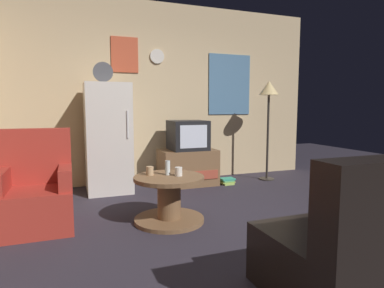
# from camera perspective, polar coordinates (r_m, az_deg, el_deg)

# --- Properties ---
(ground_plane) EXTENTS (12.00, 12.00, 0.00)m
(ground_plane) POSITION_cam_1_polar(r_m,az_deg,el_deg) (3.21, 6.70, -15.14)
(ground_plane) COLOR #2D2833
(wall_with_art) EXTENTS (5.20, 0.12, 2.78)m
(wall_with_art) POSITION_cam_1_polar(r_m,az_deg,el_deg) (5.29, -5.35, 8.75)
(wall_with_art) COLOR #D1B284
(wall_with_art) RESTS_ON ground_plane
(fridge) EXTENTS (0.60, 0.62, 1.77)m
(fridge) POSITION_cam_1_polar(r_m,az_deg,el_deg) (4.67, -14.39, 1.04)
(fridge) COLOR silver
(fridge) RESTS_ON ground_plane
(tv_stand) EXTENTS (0.84, 0.53, 0.54)m
(tv_stand) POSITION_cam_1_polar(r_m,az_deg,el_deg) (4.99, -0.73, -4.06)
(tv_stand) COLOR brown
(tv_stand) RESTS_ON ground_plane
(crt_tv) EXTENTS (0.54, 0.51, 0.44)m
(crt_tv) POSITION_cam_1_polar(r_m,az_deg,el_deg) (4.92, -0.73, 1.54)
(crt_tv) COLOR black
(crt_tv) RESTS_ON tv_stand
(standing_lamp) EXTENTS (0.32, 0.32, 1.59)m
(standing_lamp) POSITION_cam_1_polar(r_m,az_deg,el_deg) (5.41, 13.21, 8.18)
(standing_lamp) COLOR #332D28
(standing_lamp) RESTS_ON ground_plane
(coffee_table) EXTENTS (0.72, 0.72, 0.48)m
(coffee_table) POSITION_cam_1_polar(r_m,az_deg,el_deg) (3.42, -4.00, -9.51)
(coffee_table) COLOR brown
(coffee_table) RESTS_ON ground_plane
(wine_glass) EXTENTS (0.05, 0.05, 0.15)m
(wine_glass) POSITION_cam_1_polar(r_m,az_deg,el_deg) (3.41, -4.26, -4.15)
(wine_glass) COLOR silver
(wine_glass) RESTS_ON coffee_table
(mug_ceramic_white) EXTENTS (0.08, 0.08, 0.09)m
(mug_ceramic_white) POSITION_cam_1_polar(r_m,az_deg,el_deg) (3.36, -2.36, -4.81)
(mug_ceramic_white) COLOR silver
(mug_ceramic_white) RESTS_ON coffee_table
(mug_ceramic_tan) EXTENTS (0.08, 0.08, 0.09)m
(mug_ceramic_tan) POSITION_cam_1_polar(r_m,az_deg,el_deg) (3.42, -7.34, -4.65)
(mug_ceramic_tan) COLOR tan
(mug_ceramic_tan) RESTS_ON coffee_table
(armchair) EXTENTS (0.68, 0.68, 0.96)m
(armchair) POSITION_cam_1_polar(r_m,az_deg,el_deg) (3.58, -25.55, -7.78)
(armchair) COLOR #A52D23
(armchair) RESTS_ON ground_plane
(book_stack) EXTENTS (0.21, 0.18, 0.10)m
(book_stack) POSITION_cam_1_polar(r_m,az_deg,el_deg) (5.08, 6.16, -6.44)
(book_stack) COLOR #ABCA5C
(book_stack) RESTS_ON ground_plane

